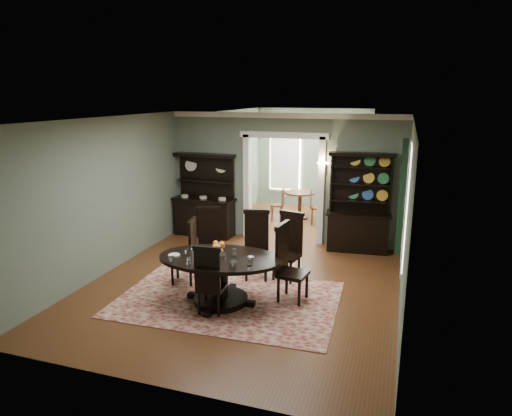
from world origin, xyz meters
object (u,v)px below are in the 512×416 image
(dining_table, at_px, (220,271))
(sideboard, at_px, (205,207))
(parlor_table, at_px, (300,201))
(welsh_dresser, at_px, (359,216))

(dining_table, xyz_separation_m, sideboard, (-1.82, 3.42, 0.14))
(dining_table, height_order, sideboard, sideboard)
(sideboard, bearing_deg, parlor_table, 52.16)
(welsh_dresser, bearing_deg, parlor_table, 124.54)
(welsh_dresser, distance_m, parlor_table, 2.89)
(dining_table, relative_size, sideboard, 1.09)
(sideboard, relative_size, welsh_dresser, 0.92)
(welsh_dresser, xyz_separation_m, parlor_table, (-1.83, 2.22, -0.30))
(sideboard, xyz_separation_m, parlor_table, (1.89, 2.22, -0.21))
(sideboard, relative_size, parlor_table, 2.45)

